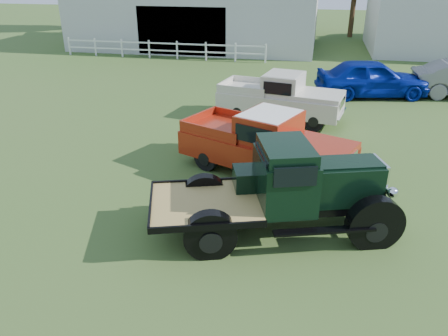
% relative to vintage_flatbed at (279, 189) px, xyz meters
% --- Properties ---
extents(ground, '(120.00, 120.00, 0.00)m').
position_rel_vintage_flatbed_xyz_m(ground, '(-1.71, -0.20, -1.11)').
color(ground, '#3D6025').
extents(shed_left, '(18.80, 10.20, 5.60)m').
position_rel_vintage_flatbed_xyz_m(shed_left, '(-8.71, 25.80, 1.69)').
color(shed_left, '#B8B8B4').
rests_on(shed_left, ground).
extents(fence_rail, '(14.20, 0.16, 1.20)m').
position_rel_vintage_flatbed_xyz_m(fence_rail, '(-9.71, 19.80, -0.51)').
color(fence_rail, white).
rests_on(fence_rail, ground).
extents(vintage_flatbed, '(6.04, 3.88, 2.23)m').
position_rel_vintage_flatbed_xyz_m(vintage_flatbed, '(0.00, 0.00, 0.00)').
color(vintage_flatbed, black).
rests_on(vintage_flatbed, ground).
extents(red_pickup, '(5.75, 4.00, 1.96)m').
position_rel_vintage_flatbed_xyz_m(red_pickup, '(-0.70, 3.15, -0.14)').
color(red_pickup, maroon).
rests_on(red_pickup, ground).
extents(white_pickup, '(5.41, 2.93, 1.88)m').
position_rel_vintage_flatbed_xyz_m(white_pickup, '(-0.72, 8.37, -0.17)').
color(white_pickup, beige).
rests_on(white_pickup, ground).
extents(misc_car_blue, '(5.57, 3.16, 1.79)m').
position_rel_vintage_flatbed_xyz_m(misc_car_blue, '(3.27, 12.81, -0.22)').
color(misc_car_blue, '#041A8F').
rests_on(misc_car_blue, ground).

